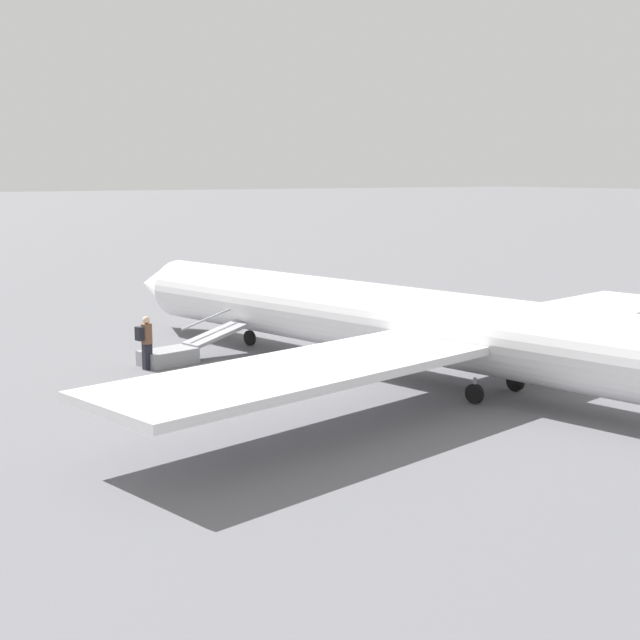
% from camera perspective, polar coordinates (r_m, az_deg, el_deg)
% --- Properties ---
extents(ground_plane, '(600.00, 600.00, 0.00)m').
position_cam_1_polar(ground_plane, '(27.27, 6.74, -3.98)').
color(ground_plane, slate).
extents(airplane_main, '(30.61, 23.82, 5.84)m').
position_cam_1_polar(airplane_main, '(26.40, 8.28, -0.60)').
color(airplane_main, white).
rests_on(airplane_main, ground).
extents(boarding_stairs, '(1.79, 4.13, 1.53)m').
position_cam_1_polar(boarding_stairs, '(30.20, -9.08, -2.03)').
color(boarding_stairs, '#99999E').
rests_on(boarding_stairs, ground).
extents(passenger, '(0.39, 0.56, 1.74)m').
position_cam_1_polar(passenger, '(29.15, -11.09, -1.21)').
color(passenger, '#23232D').
rests_on(passenger, ground).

